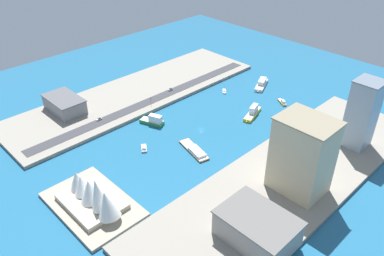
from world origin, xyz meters
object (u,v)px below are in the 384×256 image
object	(u,v)px
office_block_beige	(302,156)
warehouse_low_gray	(65,104)
tower_tall_glass	(362,114)
yacht_sleek_gray	(144,148)
barge_flat_brown	(195,151)
sailboat_small_white	(224,91)
traffic_light_waterfront	(151,100)
ferry_white_commuter	(262,84)
carpark_squat_concrete	(257,228)
sedan_silver	(170,89)
opera_landmark	(93,195)
ferry_yellow_fast	(253,112)
water_taxi_orange	(282,102)
van_white	(99,119)
ferry_green_doubledeck	(153,120)

from	to	relation	value
office_block_beige	warehouse_low_gray	bearing A→B (deg)	16.23
tower_tall_glass	yacht_sleek_gray	bearing A→B (deg)	46.80
yacht_sleek_gray	barge_flat_brown	size ratio (longest dim) A/B	0.33
sailboat_small_white	traffic_light_waterfront	xyz separation A→B (m)	(24.00, 66.06, 6.07)
ferry_white_commuter	carpark_squat_concrete	distance (m)	189.66
office_block_beige	sedan_silver	world-z (taller)	office_block_beige
sailboat_small_white	barge_flat_brown	xyz separation A→B (m)	(-47.57, 84.57, 0.30)
traffic_light_waterfront	warehouse_low_gray	bearing A→B (deg)	53.43
carpark_squat_concrete	opera_landmark	xyz separation A→B (m)	(81.85, 47.08, -0.35)
yacht_sleek_gray	barge_flat_brown	bearing A→B (deg)	-139.37
barge_flat_brown	warehouse_low_gray	bearing A→B (deg)	18.53
office_block_beige	traffic_light_waterfront	world-z (taller)	office_block_beige
sailboat_small_white	warehouse_low_gray	world-z (taller)	warehouse_low_gray
sailboat_small_white	barge_flat_brown	distance (m)	97.03
ferry_white_commuter	sedan_silver	xyz separation A→B (m)	(49.30, 70.35, 1.18)
ferry_yellow_fast	yacht_sleek_gray	bearing A→B (deg)	75.53
barge_flat_brown	opera_landmark	xyz separation A→B (m)	(1.25, 81.38, 9.09)
sailboat_small_white	ferry_white_commuter	xyz separation A→B (m)	(-16.31, -34.07, 1.53)
carpark_squat_concrete	ferry_yellow_fast	bearing A→B (deg)	-51.13
sailboat_small_white	office_block_beige	bearing A→B (deg)	150.38
sedan_silver	traffic_light_waterfront	distance (m)	31.28
ferry_yellow_fast	barge_flat_brown	distance (m)	70.21
ferry_yellow_fast	sailboat_small_white	bearing A→B (deg)	-18.19
carpark_squat_concrete	sedan_silver	xyz separation A→B (m)	(161.16, -82.58, -7.03)
yacht_sleek_gray	office_block_beige	distance (m)	111.25
water_taxi_orange	carpark_squat_concrete	distance (m)	159.98
ferry_yellow_fast	traffic_light_waterfront	xyz separation A→B (m)	(68.02, 51.59, 4.26)
opera_landmark	office_block_beige	bearing A→B (deg)	-127.17
sailboat_small_white	ferry_white_commuter	size ratio (longest dim) A/B	0.35
water_taxi_orange	van_white	xyz separation A→B (m)	(82.63, 131.21, 2.21)
warehouse_low_gray	sedan_silver	distance (m)	92.55
traffic_light_waterfront	barge_flat_brown	bearing A→B (deg)	165.49
warehouse_low_gray	yacht_sleek_gray	bearing A→B (deg)	-170.60
yacht_sleek_gray	ferry_yellow_fast	size ratio (longest dim) A/B	0.37
ferry_yellow_fast	van_white	bearing A→B (deg)	51.35
office_block_beige	van_white	size ratio (longest dim) A/B	10.51
ferry_green_doubledeck	van_white	xyz separation A→B (m)	(30.74, 29.68, 0.49)
ferry_yellow_fast	sedan_silver	distance (m)	80.04
tower_tall_glass	van_white	world-z (taller)	tower_tall_glass
barge_flat_brown	tower_tall_glass	bearing A→B (deg)	-131.22
ferry_green_doubledeck	office_block_beige	xyz separation A→B (m)	(-122.94, -13.18, 23.91)
ferry_yellow_fast	traffic_light_waterfront	size ratio (longest dim) A/B	4.17
warehouse_low_gray	ferry_green_doubledeck	bearing A→B (deg)	-147.04
ferry_yellow_fast	barge_flat_brown	world-z (taller)	ferry_yellow_fast
tower_tall_glass	warehouse_low_gray	xyz separation A→B (m)	(189.04, 124.23, -19.02)
warehouse_low_gray	van_white	bearing A→B (deg)	-160.75
carpark_squat_concrete	sailboat_small_white	bearing A→B (deg)	-42.84
carpark_squat_concrete	yacht_sleek_gray	bearing A→B (deg)	-5.50
van_white	ferry_white_commuter	bearing A→B (deg)	-108.88
sailboat_small_white	water_taxi_orange	bearing A→B (deg)	-157.93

